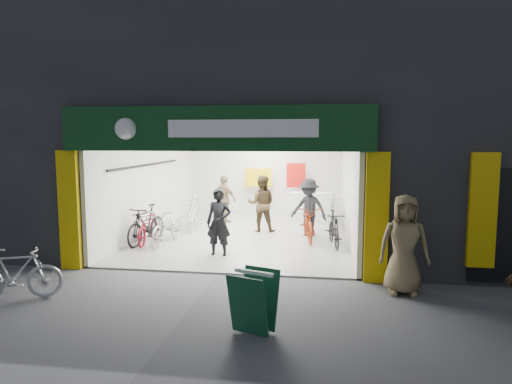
% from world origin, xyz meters
% --- Properties ---
extents(ground, '(60.00, 60.00, 0.00)m').
position_xyz_m(ground, '(0.00, 0.00, 0.00)').
color(ground, '#56565B').
rests_on(ground, ground).
extents(building, '(17.00, 10.27, 8.00)m').
position_xyz_m(building, '(0.91, 4.99, 4.31)').
color(building, '#232326').
rests_on(building, ground).
extents(bike_left_front, '(0.77, 1.91, 0.99)m').
position_xyz_m(bike_left_front, '(-1.93, 2.44, 0.49)').
color(bike_left_front, '#ADADB2').
rests_on(bike_left_front, ground).
extents(bike_left_midfront, '(0.82, 1.85, 1.08)m').
position_xyz_m(bike_left_midfront, '(-2.50, 2.38, 0.54)').
color(bike_left_midfront, black).
rests_on(bike_left_midfront, ground).
extents(bike_left_midback, '(0.75, 1.73, 0.88)m').
position_xyz_m(bike_left_midback, '(-2.50, 2.50, 0.44)').
color(bike_left_midback, maroon).
rests_on(bike_left_midback, ground).
extents(bike_left_back, '(0.76, 1.85, 1.08)m').
position_xyz_m(bike_left_back, '(-1.80, 4.50, 0.54)').
color(bike_left_back, silver).
rests_on(bike_left_back, ground).
extents(bike_right_front, '(0.65, 1.63, 0.95)m').
position_xyz_m(bike_right_front, '(2.50, 2.87, 0.48)').
color(bike_right_front, black).
rests_on(bike_right_front, ground).
extents(bike_right_mid, '(0.92, 1.96, 0.99)m').
position_xyz_m(bike_right_mid, '(1.80, 3.50, 0.50)').
color(bike_right_mid, maroon).
rests_on(bike_right_mid, ground).
extents(bike_right_back, '(0.63, 1.87, 1.11)m').
position_xyz_m(bike_right_back, '(2.50, 5.19, 0.55)').
color(bike_right_back, '#A3A3A7').
rests_on(bike_right_back, ground).
extents(parked_bike, '(1.63, 1.03, 0.95)m').
position_xyz_m(parked_bike, '(-3.17, -2.02, 0.48)').
color(parked_bike, '#B2B2B7').
rests_on(parked_bike, ground).
extents(customer_a, '(0.64, 0.44, 1.67)m').
position_xyz_m(customer_a, '(-0.27, 1.41, 0.84)').
color(customer_a, black).
rests_on(customer_a, ground).
extents(customer_b, '(0.89, 0.71, 1.75)m').
position_xyz_m(customer_b, '(0.35, 4.44, 0.87)').
color(customer_b, '#3E2F1C').
rests_on(customer_b, ground).
extents(customer_c, '(1.25, 0.99, 1.69)m').
position_xyz_m(customer_c, '(1.80, 3.96, 0.85)').
color(customer_c, black).
rests_on(customer_c, ground).
extents(customer_d, '(1.03, 0.81, 1.63)m').
position_xyz_m(customer_d, '(-1.08, 5.70, 0.81)').
color(customer_d, '#8D7752').
rests_on(customer_d, ground).
extents(pedestrian_near, '(0.91, 0.60, 1.85)m').
position_xyz_m(pedestrian_near, '(3.69, -0.65, 0.92)').
color(pedestrian_near, olive).
rests_on(pedestrian_near, ground).
extents(sandwich_board, '(0.76, 0.77, 0.91)m').
position_xyz_m(sandwich_board, '(1.23, -2.78, 0.50)').
color(sandwich_board, '#11442A').
rests_on(sandwich_board, ground).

